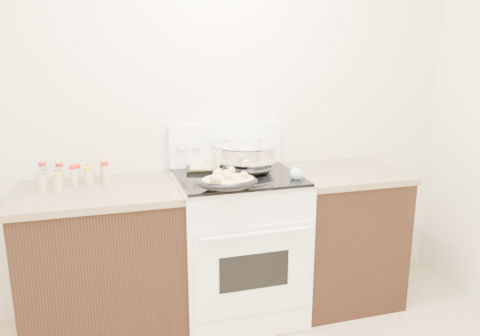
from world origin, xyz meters
name	(u,v)px	position (x,y,z in m)	size (l,w,h in m)	color
room_shell	(258,45)	(0.00, 0.00, 1.70)	(4.10, 3.60, 2.75)	beige
counter_left	(104,263)	(-0.48, 1.43, 0.46)	(0.93, 0.67, 0.92)	black
counter_right	(339,235)	(1.08, 1.43, 0.46)	(0.73, 0.67, 0.92)	black
kitchen_range	(238,243)	(0.35, 1.42, 0.49)	(0.78, 0.73, 1.22)	white
mixing_bowl	(246,157)	(0.42, 1.49, 1.03)	(0.47, 0.47, 0.23)	silver
roasting_pan	(228,181)	(0.21, 1.14, 0.99)	(0.35, 0.25, 0.11)	black
baking_sheet	(222,165)	(0.30, 1.63, 0.96)	(0.50, 0.40, 0.05)	black
wooden_spoon	(218,175)	(0.22, 1.41, 0.95)	(0.18, 0.20, 0.04)	#9F8048
blue_ladle	(297,173)	(0.67, 1.25, 0.98)	(0.20, 0.21, 0.10)	#95C9DE
spice_jars	(71,175)	(-0.63, 1.56, 0.98)	(0.40, 0.24, 0.13)	#BFB28C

